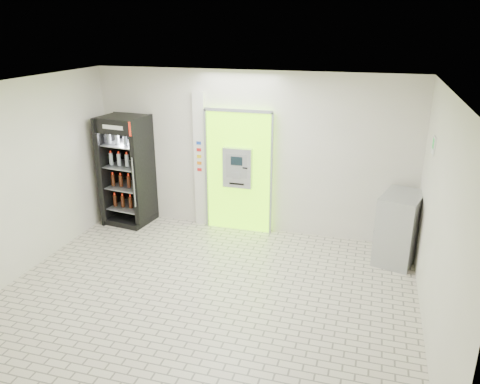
% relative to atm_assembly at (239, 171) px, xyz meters
% --- Properties ---
extents(ground, '(6.00, 6.00, 0.00)m').
position_rel_atm_assembly_xyz_m(ground, '(0.20, -2.41, -1.17)').
color(ground, beige).
rests_on(ground, ground).
extents(room_shell, '(6.00, 6.00, 6.00)m').
position_rel_atm_assembly_xyz_m(room_shell, '(0.20, -2.41, 0.67)').
color(room_shell, silver).
rests_on(room_shell, ground).
extents(atm_assembly, '(1.30, 0.24, 2.33)m').
position_rel_atm_assembly_xyz_m(atm_assembly, '(0.00, 0.00, 0.00)').
color(atm_assembly, '#7FED09').
rests_on(atm_assembly, ground).
extents(pillar, '(0.22, 0.11, 2.60)m').
position_rel_atm_assembly_xyz_m(pillar, '(-0.78, 0.04, 0.13)').
color(pillar, silver).
rests_on(pillar, ground).
extents(beverage_cooler, '(0.89, 0.83, 2.13)m').
position_rel_atm_assembly_xyz_m(beverage_cooler, '(-2.19, -0.27, -0.15)').
color(beverage_cooler, black).
rests_on(beverage_cooler, ground).
extents(steel_cabinet, '(0.81, 1.00, 1.17)m').
position_rel_atm_assembly_xyz_m(steel_cabinet, '(2.90, -0.51, -0.59)').
color(steel_cabinet, '#A3A6AB').
rests_on(steel_cabinet, ground).
extents(exit_sign, '(0.02, 0.22, 0.26)m').
position_rel_atm_assembly_xyz_m(exit_sign, '(3.19, -1.01, 0.95)').
color(exit_sign, white).
rests_on(exit_sign, room_shell).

